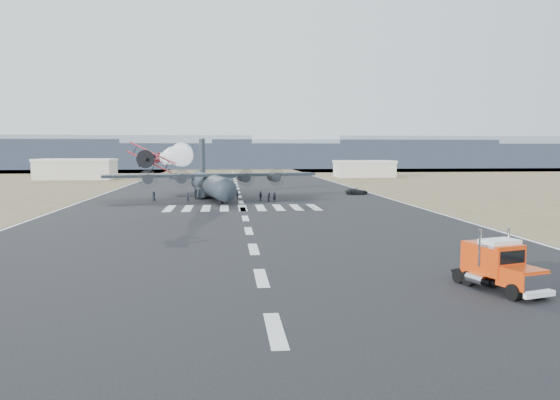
{
  "coord_description": "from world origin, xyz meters",
  "views": [
    {
      "loc": [
        -2.47,
        -40.17,
        9.56
      ],
      "look_at": [
        3.38,
        20.27,
        4.0
      ],
      "focal_mm": 35.0,
      "sensor_mm": 36.0,
      "label": 1
    }
  ],
  "objects": [
    {
      "name": "ridge_seg_e",
      "position": [
        65.0,
        260.0,
        7.5
      ],
      "size": [
        150.0,
        50.0,
        15.0
      ],
      "primitive_type": "cube",
      "color": "gray",
      "rests_on": "ground"
    },
    {
      "name": "crew_d",
      "position": [
        3.81,
        62.74,
        0.89
      ],
      "size": [
        0.96,
        1.17,
        1.78
      ],
      "primitive_type": "imported",
      "rotation": [
        0.0,
        0.0,
        2.07
      ],
      "color": "black",
      "rests_on": "ground"
    },
    {
      "name": "ground",
      "position": [
        0.0,
        0.0,
        0.0
      ],
      "size": [
        500.0,
        500.0,
        0.0
      ],
      "primitive_type": "plane",
      "color": "black",
      "rests_on": "ground"
    },
    {
      "name": "smoke_trail",
      "position": [
        -10.68,
        53.94,
        8.63
      ],
      "size": [
        4.08,
        27.24,
        4.05
      ],
      "rotation": [
        0.0,
        0.0,
        -0.07
      ],
      "color": "white"
    },
    {
      "name": "crew_b",
      "position": [
        -8.5,
        66.02,
        0.9
      ],
      "size": [
        0.61,
        0.92,
        1.8
      ],
      "primitive_type": "imported",
      "rotation": [
        0.0,
        0.0,
        1.65
      ],
      "color": "black",
      "rests_on": "ground"
    },
    {
      "name": "hangar_left",
      "position": [
        -52.0,
        145.0,
        3.41
      ],
      "size": [
        24.5,
        14.5,
        6.7
      ],
      "color": "beige",
      "rests_on": "ground"
    },
    {
      "name": "scrub_far",
      "position": [
        0.0,
        230.0,
        0.0
      ],
      "size": [
        500.0,
        80.0,
        0.0
      ],
      "primitive_type": "cube",
      "color": "brown",
      "rests_on": "ground"
    },
    {
      "name": "ridge_seg_d",
      "position": [
        0.0,
        260.0,
        6.5
      ],
      "size": [
        150.0,
        50.0,
        13.0
      ],
      "primitive_type": "cube",
      "color": "gray",
      "rests_on": "ground"
    },
    {
      "name": "crew_c",
      "position": [
        -0.57,
        66.79,
        0.79
      ],
      "size": [
        0.96,
        1.12,
        1.59
      ],
      "primitive_type": "imported",
      "rotation": [
        0.0,
        0.0,
        5.3
      ],
      "color": "black",
      "rests_on": "ground"
    },
    {
      "name": "crew_f",
      "position": [
        -4.77,
        62.14,
        0.87
      ],
      "size": [
        1.7,
        1.02,
        1.75
      ],
      "primitive_type": "imported",
      "rotation": [
        0.0,
        0.0,
        3.47
      ],
      "color": "black",
      "rests_on": "ground"
    },
    {
      "name": "ridge_seg_f",
      "position": [
        130.0,
        260.0,
        8.5
      ],
      "size": [
        150.0,
        50.0,
        17.0
      ],
      "primitive_type": "cube",
      "color": "gray",
      "rests_on": "ground"
    },
    {
      "name": "transport_aircraft",
      "position": [
        -5.8,
        69.8,
        3.11
      ],
      "size": [
        41.66,
        34.12,
        12.06
      ],
      "rotation": [
        0.0,
        0.0,
        0.19
      ],
      "color": "black",
      "rests_on": "ground"
    },
    {
      "name": "crew_g",
      "position": [
        -9.68,
        60.28,
        0.9
      ],
      "size": [
        0.81,
        0.84,
        1.8
      ],
      "primitive_type": "imported",
      "rotation": [
        0.0,
        0.0,
        5.28
      ],
      "color": "black",
      "rests_on": "ground"
    },
    {
      "name": "support_vehicle",
      "position": [
        25.44,
        75.34,
        0.67
      ],
      "size": [
        5.0,
        2.7,
        1.33
      ],
      "primitive_type": "imported",
      "rotation": [
        0.0,
        0.0,
        1.68
      ],
      "color": "black",
      "rests_on": "ground"
    },
    {
      "name": "crew_a",
      "position": [
        6.26,
        60.56,
        0.89
      ],
      "size": [
        0.81,
        0.75,
        1.78
      ],
      "primitive_type": "imported",
      "rotation": [
        0.0,
        0.0,
        0.43
      ],
      "color": "black",
      "rests_on": "ground"
    },
    {
      "name": "semi_truck",
      "position": [
        15.95,
        -5.03,
        1.72
      ],
      "size": [
        4.38,
        7.97,
        3.51
      ],
      "rotation": [
        0.0,
        0.0,
        0.29
      ],
      "color": "black",
      "rests_on": "ground"
    },
    {
      "name": "crew_h",
      "position": [
        5.28,
        60.25,
        0.84
      ],
      "size": [
        0.76,
        0.94,
        1.68
      ],
      "primitive_type": "imported",
      "rotation": [
        0.0,
        0.0,
        1.21
      ],
      "color": "black",
      "rests_on": "ground"
    },
    {
      "name": "aerobatic_biplane",
      "position": [
        -12.22,
        31.29,
        8.44
      ],
      "size": [
        5.89,
        5.79,
        4.1
      ],
      "rotation": [
        0.0,
        0.45,
        -0.07
      ],
      "color": "#A40A2C"
    },
    {
      "name": "hangar_right",
      "position": [
        46.0,
        150.0,
        3.01
      ],
      "size": [
        20.5,
        12.5,
        5.9
      ],
      "color": "beige",
      "rests_on": "ground"
    },
    {
      "name": "ridge_seg_c",
      "position": [
        -65.0,
        260.0,
        8.5
      ],
      "size": [
        150.0,
        50.0,
        17.0
      ],
      "primitive_type": "cube",
      "color": "gray",
      "rests_on": "ground"
    },
    {
      "name": "crew_e",
      "position": [
        -16.44,
        65.08,
        0.84
      ],
      "size": [
        0.93,
        0.94,
        1.68
      ],
      "primitive_type": "imported",
      "rotation": [
        0.0,
        0.0,
        5.48
      ],
      "color": "black",
      "rests_on": "ground"
    },
    {
      "name": "runway_markings",
      "position": [
        0.0,
        60.0,
        0.01
      ],
      "size": [
        60.0,
        260.0,
        0.01
      ],
      "primitive_type": null,
      "color": "silver",
      "rests_on": "ground"
    }
  ]
}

